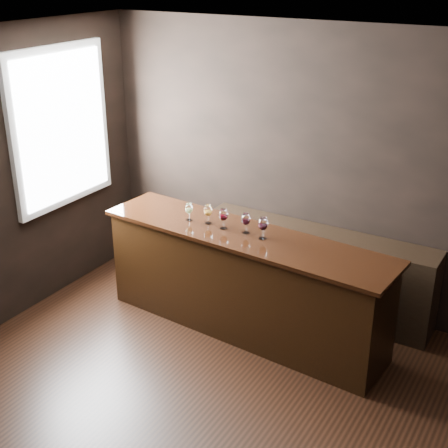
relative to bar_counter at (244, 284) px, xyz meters
The scene contains 10 objects.
ground 1.47m from the bar_counter, 72.24° to the right, with size 5.00×5.00×0.00m, color black.
room_shell 1.80m from the bar_counter, 81.06° to the right, with size 5.02×4.52×2.81m.
bar_counter is the anchor object (origin of this frame).
bar_top 0.50m from the bar_counter, ahead, with size 2.86×0.67×0.04m, color black.
back_bar_shelf 0.83m from the bar_counter, 59.03° to the left, with size 2.37×0.40×0.85m, color black.
glass_white 0.88m from the bar_counter, behind, with size 0.07×0.07×0.17m.
glass_amber 0.77m from the bar_counter, behind, with size 0.08×0.08×0.19m.
glass_red_a 0.69m from the bar_counter, behind, with size 0.08×0.08×0.19m.
glass_red_b 0.65m from the bar_counter, 94.96° to the left, with size 0.08×0.08×0.19m.
glass_red_c 0.69m from the bar_counter, ahead, with size 0.09×0.09×0.20m.
Camera 1 is at (2.05, -3.20, 3.33)m, focal length 50.00 mm.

